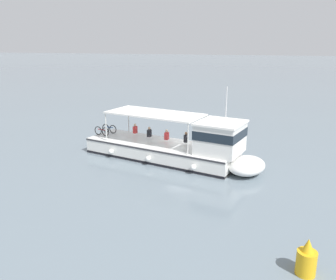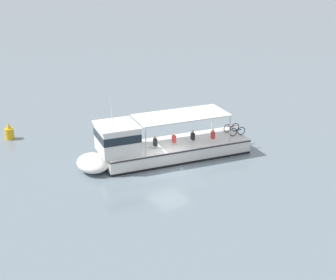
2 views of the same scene
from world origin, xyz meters
TOP-DOWN VIEW (x-y plane):
  - ground_plane at (0.00, 0.00)m, footprint 400.00×400.00m
  - ferry_main at (1.73, 0.03)m, footprint 5.80×13.07m
  - channel_buoy at (11.98, 7.34)m, footprint 0.70×0.70m

SIDE VIEW (x-z plane):
  - ground_plane at x=0.00m, z-range 0.00..0.00m
  - channel_buoy at x=11.98m, z-range -0.13..1.27m
  - ferry_main at x=1.73m, z-range -1.64..3.68m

